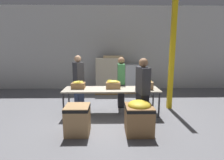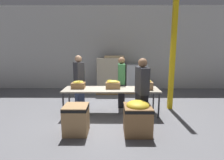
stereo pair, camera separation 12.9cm
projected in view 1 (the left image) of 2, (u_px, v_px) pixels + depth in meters
ground_plane at (111, 114)px, 5.42m from camera, size 30.00×30.00×0.00m
wall_back at (110, 49)px, 8.55m from camera, size 16.00×0.08×4.00m
sorting_table at (111, 90)px, 5.29m from camera, size 2.87×0.80×0.80m
banana_box_0 at (78, 85)px, 5.32m from camera, size 0.40×0.33×0.25m
banana_box_1 at (113, 84)px, 5.31m from camera, size 0.43×0.29×0.26m
banana_box_2 at (146, 84)px, 5.22m from camera, size 0.40×0.30×0.30m
volunteer_0 at (79, 81)px, 6.02m from camera, size 0.45×0.53×1.77m
volunteer_1 at (142, 92)px, 4.59m from camera, size 0.32×0.51×1.75m
volunteer_2 at (121, 82)px, 5.99m from camera, size 0.23×0.46×1.71m
donation_bin_0 at (78, 119)px, 4.11m from camera, size 0.56×0.56×0.69m
donation_bin_1 at (139, 116)px, 4.13m from camera, size 0.63×0.63×0.80m
support_pillar at (172, 48)px, 5.60m from camera, size 0.14×0.14×4.00m
pallet_stack_0 at (134, 78)px, 8.19m from camera, size 1.03×1.03×1.28m
pallet_stack_1 at (108, 75)px, 8.04m from camera, size 1.11×1.11×1.59m
pallet_stack_2 at (113, 74)px, 8.07m from camera, size 0.95×0.95×1.68m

